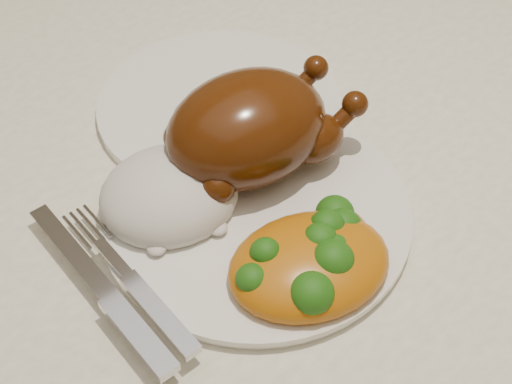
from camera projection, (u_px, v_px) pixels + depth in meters
dining_table at (152, 263)px, 0.70m from camera, size 1.60×0.90×0.76m
tablecloth at (143, 214)px, 0.65m from camera, size 1.73×1.03×0.18m
dinner_plate at (256, 212)px, 0.60m from camera, size 0.29×0.29×0.01m
side_plate at (220, 105)px, 0.70m from camera, size 0.26×0.26×0.01m
roast_chicken at (252, 127)px, 0.60m from camera, size 0.18×0.13×0.09m
rice_mound at (169, 195)px, 0.59m from camera, size 0.14×0.13×0.06m
mac_and_cheese at (315, 257)px, 0.55m from camera, size 0.15×0.13×0.05m
cutlery at (128, 300)px, 0.53m from camera, size 0.04×0.20×0.01m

